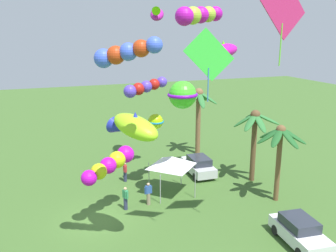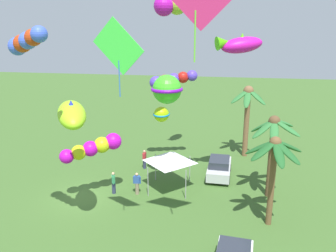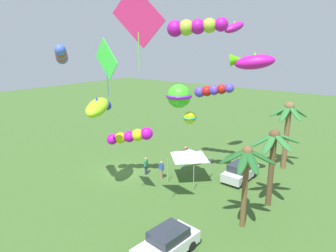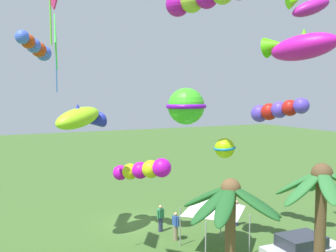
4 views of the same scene
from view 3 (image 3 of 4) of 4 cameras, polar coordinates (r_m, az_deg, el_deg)
The scene contains 21 objects.
ground_plane at distance 28.06m, azimuth -8.26°, elevation -8.68°, with size 120.00×120.00×0.00m, color #3D6028.
palm_tree_0 at distance 29.29m, azimuth 21.89°, elevation 1.11°, with size 3.62×3.26×6.38m.
palm_tree_1 at distance 18.92m, azimuth 14.80°, elevation -7.14°, with size 3.33×3.41×5.44m.
palm_tree_2 at distance 22.03m, azimuth 19.48°, elevation -4.10°, with size 3.53×3.26×5.72m.
parked_car_0 at distance 17.64m, azimuth -0.19°, elevation -21.37°, with size 4.05×2.07×1.51m.
parked_car_1 at distance 26.74m, azimuth 13.62°, elevation -8.45°, with size 3.96×1.86×1.51m.
spectator_0 at distance 27.11m, azimuth -4.21°, elevation -7.57°, with size 0.52×0.34×1.59m.
spectator_1 at distance 29.88m, azimuth 3.37°, elevation -5.35°, with size 0.55×0.26×1.59m.
spectator_2 at distance 26.24m, azimuth -1.27°, elevation -8.32°, with size 0.26×0.55×1.59m.
festival_tent at distance 25.34m, azimuth 4.10°, elevation -5.20°, with size 2.86×2.86×2.85m.
kite_tube_0 at distance 26.38m, azimuth -6.99°, elevation -1.91°, with size 2.68×3.64×1.66m.
kite_tube_1 at distance 21.89m, azimuth 5.13°, elevation 18.31°, with size 2.54×3.88×1.30m.
kite_fish_2 at distance 22.88m, azimuth 15.71°, elevation 11.77°, with size 2.41×3.46×1.45m.
kite_ball_3 at distance 25.89m, azimuth 4.16°, elevation 1.61°, with size 1.22×1.21×1.10m.
kite_fish_4 at distance 28.11m, azimuth 12.31°, elevation 18.04°, with size 2.65×1.81×1.47m.
kite_diamond_5 at distance 15.73m, azimuth -5.71°, elevation 19.84°, with size 0.65×2.98×4.23m.
kite_tube_6 at distance 28.27m, azimuth 8.43°, elevation 6.74°, with size 1.48×3.75×1.48m.
kite_ball_7 at distance 22.59m, azimuth 2.11°, elevation 5.71°, with size 1.98×1.99×1.79m.
kite_tube_8 at distance 21.71m, azimuth -19.68°, elevation 12.68°, with size 2.07×2.64×1.35m.
kite_fish_9 at distance 22.73m, azimuth -13.16°, elevation 3.54°, with size 3.50×2.71×1.62m.
kite_diamond_10 at distance 18.67m, azimuth -11.66°, elevation 12.24°, with size 0.53×2.44×3.46m.
Camera 3 is at (17.71, 18.65, 11.23)m, focal length 31.97 mm.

